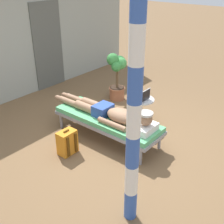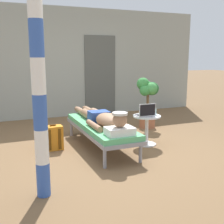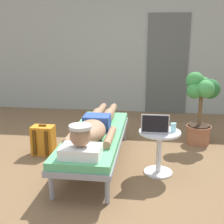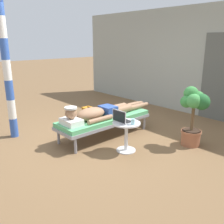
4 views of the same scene
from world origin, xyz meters
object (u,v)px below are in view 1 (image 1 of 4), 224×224
at_px(lounge_chair, 107,120).
at_px(person_reclining, 112,113).
at_px(potted_plant, 117,72).
at_px(side_table, 141,107).
at_px(porch_post, 134,120).
at_px(laptop, 142,98).
at_px(drink_glass, 146,94).
at_px(backpack, 67,142).

bearing_deg(lounge_chair, person_reclining, -90.00).
bearing_deg(potted_plant, side_table, -120.29).
xyz_separation_m(potted_plant, porch_post, (-2.61, -2.27, 0.69)).
distance_m(person_reclining, porch_post, 1.92).
distance_m(laptop, drink_glass, 0.22).
xyz_separation_m(person_reclining, laptop, (0.73, -0.12, 0.06)).
bearing_deg(potted_plant, lounge_chair, -147.59).
bearing_deg(drink_glass, lounge_chair, 169.33).
height_order(lounge_chair, drink_glass, drink_glass).
bearing_deg(backpack, laptop, -15.89).
bearing_deg(potted_plant, laptop, -121.42).
bearing_deg(laptop, backpack, 164.11).
height_order(potted_plant, porch_post, porch_post).
relative_size(person_reclining, potted_plant, 2.01).
bearing_deg(porch_post, backpack, 74.72).
bearing_deg(backpack, side_table, -13.53).
height_order(laptop, porch_post, porch_post).
relative_size(side_table, backpack, 1.23).
bearing_deg(side_table, porch_post, -148.99).
relative_size(person_reclining, side_table, 4.15).
height_order(backpack, potted_plant, potted_plant).
bearing_deg(lounge_chair, drink_glass, -10.67).
xyz_separation_m(person_reclining, backpack, (-0.77, 0.30, -0.32)).
bearing_deg(porch_post, laptop, 30.68).
height_order(lounge_chair, side_table, side_table).
distance_m(side_table, backpack, 1.61).
relative_size(potted_plant, porch_post, 0.41).
xyz_separation_m(drink_glass, backpack, (-1.71, 0.37, -0.38)).
bearing_deg(drink_glass, laptop, -166.20).
bearing_deg(drink_glass, porch_post, -150.79).
bearing_deg(person_reclining, backpack, 158.49).
bearing_deg(side_table, laptop, -139.48).
bearing_deg(porch_post, drink_glass, 29.21).
relative_size(side_table, laptop, 1.69).
relative_size(lounge_chair, backpack, 4.69).
xyz_separation_m(person_reclining, drink_glass, (0.94, -0.07, 0.05)).
height_order(person_reclining, side_table, person_reclining).
xyz_separation_m(side_table, potted_plant, (0.63, 1.07, 0.28)).
relative_size(lounge_chair, potted_plant, 1.84).
relative_size(laptop, backpack, 0.73).
distance_m(backpack, porch_post, 1.98).
xyz_separation_m(lounge_chair, side_table, (0.79, -0.18, 0.01)).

